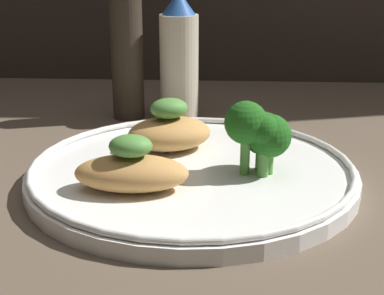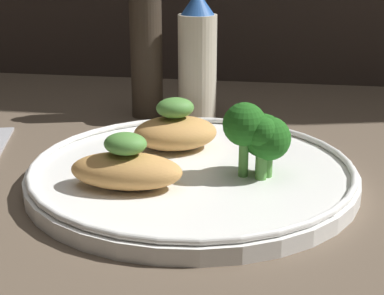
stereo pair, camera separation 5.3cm
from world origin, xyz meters
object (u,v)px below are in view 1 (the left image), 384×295
at_px(plate, 192,172).
at_px(sauce_bottle, 179,59).
at_px(broccoli_bunch, 260,132).
at_px(pepper_grinder, 127,52).

distance_m(plate, sauce_bottle, 0.22).
xyz_separation_m(broccoli_bunch, pepper_grinder, (-0.15, 0.21, 0.03)).
bearing_deg(broccoli_bunch, plate, 173.31).
height_order(plate, sauce_bottle, sauce_bottle).
height_order(sauce_bottle, pepper_grinder, pepper_grinder).
xyz_separation_m(plate, broccoli_bunch, (0.06, -0.01, 0.04)).
height_order(broccoli_bunch, sauce_bottle, sauce_bottle).
height_order(plate, pepper_grinder, pepper_grinder).
relative_size(plate, sauce_bottle, 1.93).
bearing_deg(plate, sauce_bottle, 97.44).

